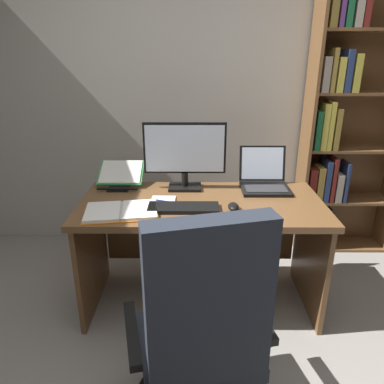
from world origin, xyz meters
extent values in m
cube|color=#B2ADA3|center=(0.00, 1.99, 1.30)|extent=(5.02, 0.12, 2.60)
cube|color=brown|center=(-0.19, 0.97, 0.73)|extent=(1.52, 0.72, 0.04)
cube|color=brown|center=(-0.91, 0.97, 0.36)|extent=(0.03, 0.66, 0.71)
cube|color=brown|center=(0.54, 0.97, 0.36)|extent=(0.03, 0.66, 0.71)
cube|color=brown|center=(-0.19, 1.30, 0.39)|extent=(1.40, 0.03, 0.50)
cube|color=brown|center=(0.67, 1.76, 1.11)|extent=(0.02, 0.29, 2.23)
cube|color=brown|center=(1.06, 1.90, 1.11)|extent=(0.79, 0.01, 2.23)
cube|color=brown|center=(1.06, 1.76, 0.01)|extent=(0.74, 0.27, 0.02)
cube|color=#512D66|center=(0.73, 1.74, 0.17)|extent=(0.05, 0.23, 0.29)
cube|color=maroon|center=(0.80, 1.73, 0.17)|extent=(0.05, 0.20, 0.29)
cube|color=#512D66|center=(0.86, 1.72, 0.14)|extent=(0.04, 0.17, 0.23)
cube|color=black|center=(0.91, 1.72, 0.20)|extent=(0.04, 0.19, 0.37)
cube|color=brown|center=(1.06, 1.76, 0.45)|extent=(0.74, 0.27, 0.02)
cube|color=maroon|center=(0.73, 1.74, 0.60)|extent=(0.06, 0.22, 0.28)
cube|color=olive|center=(0.80, 1.71, 0.61)|extent=(0.05, 0.16, 0.29)
cube|color=navy|center=(0.86, 1.74, 0.64)|extent=(0.04, 0.23, 0.35)
cube|color=maroon|center=(0.90, 1.74, 0.65)|extent=(0.03, 0.21, 0.37)
cube|color=gray|center=(0.96, 1.73, 0.58)|extent=(0.05, 0.20, 0.24)
cube|color=navy|center=(1.01, 1.72, 0.63)|extent=(0.03, 0.17, 0.33)
cube|color=brown|center=(1.06, 1.76, 0.89)|extent=(0.74, 0.27, 0.02)
cube|color=#195633|center=(0.73, 1.72, 1.06)|extent=(0.04, 0.19, 0.30)
cube|color=gold|center=(0.78, 1.72, 1.08)|extent=(0.05, 0.17, 0.36)
cube|color=gold|center=(0.82, 1.73, 1.09)|extent=(0.04, 0.21, 0.37)
cube|color=olive|center=(0.87, 1.72, 1.07)|extent=(0.04, 0.19, 0.32)
cube|color=brown|center=(1.06, 1.76, 1.34)|extent=(0.74, 0.27, 0.02)
cube|color=gray|center=(0.73, 1.72, 1.47)|extent=(0.05, 0.18, 0.25)
cube|color=olive|center=(0.78, 1.72, 1.50)|extent=(0.03, 0.18, 0.31)
cube|color=gold|center=(0.84, 1.72, 1.47)|extent=(0.05, 0.19, 0.25)
cube|color=navy|center=(0.89, 1.71, 1.50)|extent=(0.05, 0.16, 0.30)
cube|color=gold|center=(0.96, 1.74, 1.48)|extent=(0.05, 0.21, 0.27)
cube|color=brown|center=(1.06, 1.76, 1.78)|extent=(0.74, 0.27, 0.02)
cube|color=olive|center=(0.73, 1.74, 1.91)|extent=(0.05, 0.23, 0.24)
cube|color=#195633|center=(0.84, 1.72, 1.95)|extent=(0.04, 0.18, 0.33)
cube|color=gray|center=(0.91, 1.71, 1.93)|extent=(0.05, 0.16, 0.29)
cube|color=maroon|center=(0.96, 1.73, 1.93)|extent=(0.04, 0.19, 0.28)
cylinder|color=black|center=(-0.22, 0.16, 0.20)|extent=(0.06, 0.06, 0.30)
cube|color=#232833|center=(-0.22, 0.16, 0.39)|extent=(0.60, 0.59, 0.07)
cube|color=#232833|center=(-0.18, -0.04, 0.76)|extent=(0.49, 0.21, 0.69)
cube|color=black|center=(-0.50, 0.09, 0.51)|extent=(0.14, 0.38, 0.04)
cube|color=black|center=(0.05, 0.22, 0.51)|extent=(0.14, 0.38, 0.04)
cube|color=black|center=(-0.30, 1.20, 0.76)|extent=(0.22, 0.16, 0.02)
cylinder|color=black|center=(-0.30, 1.20, 0.82)|extent=(0.04, 0.04, 0.09)
cube|color=black|center=(-0.30, 1.21, 1.03)|extent=(0.55, 0.02, 0.34)
cube|color=silver|center=(-0.30, 1.19, 1.03)|extent=(0.52, 0.00, 0.31)
cube|color=black|center=(0.25, 1.16, 0.77)|extent=(0.32, 0.26, 0.02)
cube|color=#2D2D30|center=(0.25, 1.14, 0.78)|extent=(0.27, 0.14, 0.00)
cube|color=black|center=(0.25, 1.32, 0.90)|extent=(0.32, 0.07, 0.24)
cube|color=silver|center=(0.25, 1.32, 0.90)|extent=(0.29, 0.05, 0.22)
cube|color=black|center=(-0.30, 0.84, 0.77)|extent=(0.42, 0.15, 0.02)
ellipsoid|color=black|center=(0.00, 0.84, 0.77)|extent=(0.06, 0.10, 0.04)
cube|color=black|center=(-0.75, 1.18, 0.76)|extent=(0.14, 0.12, 0.01)
cube|color=black|center=(-0.75, 1.13, 0.77)|extent=(0.28, 0.01, 0.01)
cube|color=green|center=(-0.75, 1.29, 0.84)|extent=(0.31, 0.23, 0.12)
cube|color=white|center=(-0.75, 1.29, 0.85)|extent=(0.28, 0.21, 0.10)
cube|color=orange|center=(-0.76, 0.77, 0.76)|extent=(0.25, 0.31, 0.01)
cube|color=orange|center=(-0.55, 0.80, 0.76)|extent=(0.25, 0.31, 0.01)
cube|color=white|center=(-0.76, 0.77, 0.77)|extent=(0.23, 0.29, 0.02)
cube|color=white|center=(-0.55, 0.80, 0.77)|extent=(0.23, 0.29, 0.02)
cylinder|color=#B7B7BC|center=(-0.65, 0.79, 0.77)|extent=(0.06, 0.25, 0.02)
cube|color=white|center=(-0.43, 0.93, 0.76)|extent=(0.15, 0.21, 0.01)
cylinder|color=navy|center=(-0.41, 0.93, 0.77)|extent=(0.13, 0.06, 0.01)
camera|label=1|loc=(-0.23, -1.13, 1.62)|focal=33.85mm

